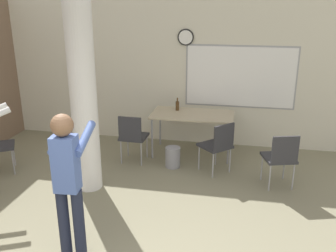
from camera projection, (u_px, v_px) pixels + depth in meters
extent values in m
cube|color=beige|center=(181.00, 71.00, 7.16)|extent=(8.00, 0.12, 2.80)
cylinder|color=black|center=(186.00, 37.00, 6.86)|extent=(0.30, 0.03, 0.30)
cylinder|color=white|center=(186.00, 37.00, 6.85)|extent=(0.26, 0.01, 0.25)
cube|color=#99999E|center=(240.00, 77.00, 6.91)|extent=(2.03, 0.01, 1.16)
cube|color=white|center=(240.00, 77.00, 6.90)|extent=(1.97, 0.02, 1.10)
cylinder|color=white|center=(83.00, 98.00, 5.27)|extent=(0.38, 0.38, 2.80)
cube|color=tan|center=(193.00, 115.00, 6.68)|extent=(1.46, 0.79, 0.03)
cylinder|color=gray|center=(152.00, 139.00, 6.62)|extent=(0.04, 0.04, 0.74)
cylinder|color=gray|center=(228.00, 144.00, 6.38)|extent=(0.04, 0.04, 0.74)
cylinder|color=gray|center=(160.00, 127.00, 7.24)|extent=(0.04, 0.04, 0.74)
cylinder|color=gray|center=(230.00, 131.00, 7.00)|extent=(0.04, 0.04, 0.74)
cylinder|color=#4C3319|center=(177.00, 106.00, 6.86)|extent=(0.06, 0.06, 0.16)
cylinder|color=#4C3319|center=(177.00, 100.00, 6.82)|extent=(0.03, 0.03, 0.07)
cylinder|color=gray|center=(173.00, 157.00, 6.34)|extent=(0.25, 0.25, 0.35)
cube|color=#2D2D33|center=(0.00, 146.00, 6.07)|extent=(0.60, 0.60, 0.04)
cylinder|color=#99999E|center=(13.00, 162.00, 6.05)|extent=(0.02, 0.02, 0.43)
cylinder|color=#99999E|center=(14.00, 154.00, 6.37)|extent=(0.02, 0.02, 0.43)
cube|color=#2D2D33|center=(215.00, 146.00, 6.09)|extent=(0.62, 0.62, 0.04)
cube|color=#2D2D33|center=(224.00, 137.00, 5.86)|extent=(0.30, 0.30, 0.40)
cylinder|color=#99999E|center=(216.00, 153.00, 6.40)|extent=(0.02, 0.02, 0.43)
cylinder|color=#99999E|center=(199.00, 158.00, 6.22)|extent=(0.02, 0.02, 0.43)
cylinder|color=#99999E|center=(230.00, 160.00, 6.12)|extent=(0.02, 0.02, 0.43)
cylinder|color=#99999E|center=(213.00, 165.00, 5.93)|extent=(0.02, 0.02, 0.43)
cube|color=#2D2D33|center=(134.00, 137.00, 6.49)|extent=(0.45, 0.45, 0.04)
cube|color=#2D2D33|center=(130.00, 129.00, 6.23)|extent=(0.40, 0.04, 0.40)
cylinder|color=#99999E|center=(147.00, 146.00, 6.69)|extent=(0.02, 0.02, 0.43)
cylinder|color=#99999E|center=(128.00, 145.00, 6.77)|extent=(0.02, 0.02, 0.43)
cylinder|color=#99999E|center=(141.00, 154.00, 6.36)|extent=(0.02, 0.02, 0.43)
cylinder|color=#99999E|center=(121.00, 152.00, 6.44)|extent=(0.02, 0.02, 0.43)
cube|color=#2D2D33|center=(279.00, 158.00, 5.63)|extent=(0.55, 0.55, 0.04)
cube|color=#2D2D33|center=(285.00, 149.00, 5.37)|extent=(0.39, 0.14, 0.40)
cylinder|color=#99999E|center=(284.00, 166.00, 5.89)|extent=(0.02, 0.02, 0.43)
cylinder|color=#99999E|center=(262.00, 167.00, 5.86)|extent=(0.02, 0.02, 0.43)
cylinder|color=#99999E|center=(293.00, 177.00, 5.55)|extent=(0.02, 0.02, 0.43)
cylinder|color=#99999E|center=(270.00, 178.00, 5.52)|extent=(0.02, 0.02, 0.43)
cylinder|color=#1E2338|center=(79.00, 225.00, 4.00)|extent=(0.12, 0.12, 0.84)
cylinder|color=#1E2338|center=(64.00, 224.00, 4.02)|extent=(0.12, 0.12, 0.84)
cube|color=#4C66AD|center=(66.00, 164.00, 3.78)|extent=(0.26, 0.21, 0.60)
sphere|color=brown|center=(62.00, 125.00, 3.65)|extent=(0.23, 0.23, 0.23)
cylinder|color=#4C66AD|center=(85.00, 138.00, 3.93)|extent=(0.13, 0.53, 0.24)
cylinder|color=#4C66AD|center=(60.00, 137.00, 3.96)|extent=(0.13, 0.53, 0.24)
cube|color=white|center=(69.00, 129.00, 4.18)|extent=(0.05, 0.13, 0.04)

